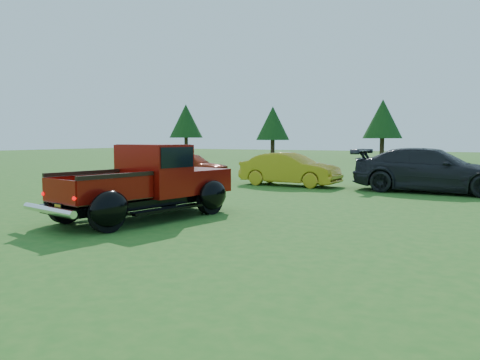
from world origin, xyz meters
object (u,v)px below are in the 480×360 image
(tree_west, at_px, (273,123))
(tree_mid_left, at_px, (383,119))
(tree_far_west, at_px, (186,121))
(show_car_yellow, at_px, (290,169))
(show_car_red, at_px, (190,166))
(show_car_grey, at_px, (432,170))
(pickup_truck, at_px, (154,182))

(tree_west, relative_size, tree_mid_left, 0.92)
(tree_far_west, height_order, tree_mid_left, tree_far_west)
(tree_mid_left, bearing_deg, show_car_yellow, -86.28)
(tree_west, distance_m, show_car_yellow, 23.68)
(tree_far_west, relative_size, tree_mid_left, 1.04)
(tree_mid_left, relative_size, show_car_red, 1.43)
(show_car_red, height_order, show_car_grey, show_car_grey)
(pickup_truck, bearing_deg, tree_west, 120.88)
(tree_mid_left, bearing_deg, show_car_red, -98.83)
(show_car_yellow, bearing_deg, tree_mid_left, 5.34)
(tree_mid_left, xyz_separation_m, show_car_red, (-3.50, -22.53, -2.79))
(pickup_truck, height_order, show_car_grey, pickup_truck)
(tree_west, relative_size, show_car_grey, 0.91)
(tree_far_west, xyz_separation_m, tree_west, (10.00, -1.00, -0.41))
(tree_mid_left, height_order, show_car_red, tree_mid_left)
(tree_west, distance_m, tree_mid_left, 9.22)
(tree_far_west, distance_m, show_car_grey, 33.70)
(tree_far_west, height_order, pickup_truck, tree_far_west)
(show_car_grey, bearing_deg, show_car_red, 89.82)
(show_car_red, bearing_deg, pickup_truck, -155.96)
(pickup_truck, relative_size, show_car_red, 1.34)
(tree_far_west, distance_m, show_car_yellow, 30.27)
(show_car_red, relative_size, show_car_yellow, 0.92)
(pickup_truck, height_order, show_car_red, pickup_truck)
(tree_mid_left, relative_size, show_car_yellow, 1.32)
(show_car_yellow, bearing_deg, show_car_red, 85.40)
(show_car_grey, bearing_deg, pickup_truck, 150.67)
(tree_west, distance_m, pickup_truck, 31.06)
(tree_west, xyz_separation_m, show_car_yellow, (10.50, -21.08, -2.49))
(tree_far_west, xyz_separation_m, show_car_grey, (25.50, -21.85, -2.78))
(tree_far_west, height_order, show_car_red, tree_far_west)
(tree_mid_left, bearing_deg, tree_west, -167.47)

